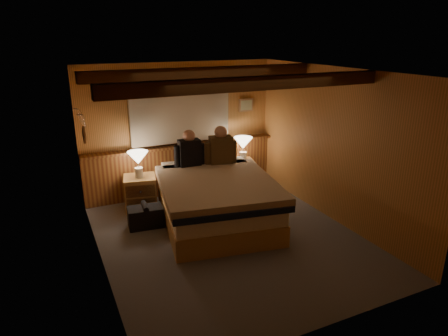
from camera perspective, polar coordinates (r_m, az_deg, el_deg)
floor at (r=5.96m, az=0.81°, el=-9.99°), size 4.20×4.20×0.00m
ceiling at (r=5.26m, az=0.93°, el=13.65°), size 4.20×4.20×0.00m
wall_back at (r=7.37m, az=-6.30°, el=5.52°), size 3.60×0.00×3.60m
wall_left at (r=5.01m, az=-17.99°, el=-1.60°), size 0.00×4.20×4.20m
wall_right at (r=6.45m, az=15.42°, el=3.07°), size 0.00×4.20×4.20m
wall_front at (r=3.85m, az=14.76°, el=-7.54°), size 3.60×0.00×3.60m
wainscot at (r=7.51m, az=-5.95°, el=0.10°), size 3.60×0.23×0.94m
curtain_window at (r=7.24m, az=-6.21°, el=7.89°), size 2.18×0.09×1.11m
ceiling_beams at (r=5.40m, az=0.21°, el=12.82°), size 3.60×1.65×0.16m
coat_rail at (r=6.42m, az=-19.63°, el=6.88°), size 0.05×0.55×0.24m
framed_print at (r=7.81m, az=3.17°, el=8.96°), size 0.30×0.04×0.25m
bed at (r=6.27m, az=-1.13°, el=-4.57°), size 2.00×2.43×0.75m
nightstand_left at (r=6.95m, az=-11.84°, el=-3.47°), size 0.61×0.57×0.58m
nightstand_right at (r=7.72m, az=2.32°, el=-0.91°), size 0.59×0.55×0.56m
lamp_left at (r=6.73m, az=-12.18°, el=1.21°), size 0.34×0.34×0.45m
lamp_right at (r=7.54m, az=2.74°, el=3.39°), size 0.35×0.35×0.46m
person_left at (r=6.71m, az=-4.97°, el=2.43°), size 0.53×0.23×0.64m
person_right at (r=6.81m, az=-0.46°, el=2.88°), size 0.55×0.29×0.68m
duffel_bag at (r=6.35m, az=-11.16°, el=-6.81°), size 0.56×0.37×0.38m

